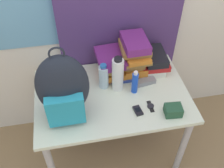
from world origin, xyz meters
TOP-DOWN VIEW (x-y plane):
  - desk at (0.00, 0.36)m, footprint 1.09×0.71m
  - backpack at (-0.33, 0.25)m, footprint 0.33×0.24m
  - book_stack_left at (0.03, 0.56)m, footprint 0.21×0.29m
  - book_stack_center at (0.20, 0.56)m, footprint 0.22×0.30m
  - book_stack_right at (0.37, 0.56)m, footprint 0.22×0.25m
  - water_bottle at (-0.04, 0.45)m, footprint 0.07×0.07m
  - sports_bottle at (0.05, 0.41)m, footprint 0.08×0.08m
  - sunscreen_bottle at (0.16, 0.35)m, footprint 0.04×0.04m
  - cell_phone at (0.14, 0.17)m, footprint 0.06×0.09m
  - sunglasses_case at (0.26, 0.42)m, footprint 0.16×0.08m
  - camera_pouch at (0.36, 0.10)m, footprint 0.12×0.10m
  - wristwatch at (0.24, 0.19)m, footprint 0.05×0.10m

SIDE VIEW (x-z plane):
  - desk at x=0.00m, z-range 0.26..0.96m
  - wristwatch at x=0.24m, z-range 0.70..0.72m
  - cell_phone at x=0.14m, z-range 0.71..0.72m
  - sunglasses_case at x=0.26m, z-range 0.71..0.74m
  - camera_pouch at x=0.36m, z-range 0.71..0.77m
  - book_stack_right at x=0.37m, z-range 0.71..0.86m
  - sunscreen_bottle at x=0.16m, z-range 0.70..0.89m
  - water_bottle at x=-0.04m, z-range 0.70..0.91m
  - book_stack_left at x=0.03m, z-range 0.72..0.90m
  - sports_bottle at x=0.05m, z-range 0.70..0.98m
  - book_stack_center at x=0.20m, z-range 0.71..1.02m
  - backpack at x=-0.33m, z-range 0.67..1.20m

